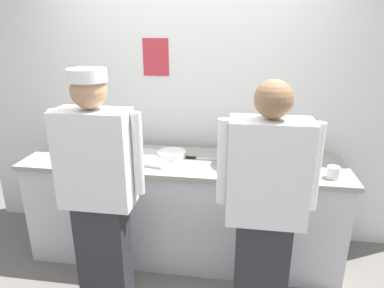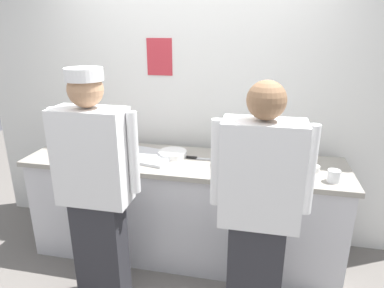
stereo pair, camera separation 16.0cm
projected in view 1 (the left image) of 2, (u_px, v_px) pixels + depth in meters
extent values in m
plane|color=slate|center=(176.00, 279.00, 2.82)|extent=(9.00, 9.00, 0.00)
cube|color=silver|center=(191.00, 97.00, 3.15)|extent=(4.20, 0.10, 2.72)
cube|color=#B72D38|center=(156.00, 57.00, 3.02)|extent=(0.23, 0.01, 0.32)
cube|color=silver|center=(183.00, 210.00, 3.01)|extent=(2.62, 0.62, 0.88)
cube|color=gray|center=(183.00, 162.00, 2.86)|extent=(2.68, 0.68, 0.04)
cube|color=#2D2D33|center=(105.00, 254.00, 2.47)|extent=(0.35, 0.20, 0.83)
cube|color=white|center=(95.00, 159.00, 2.22)|extent=(0.48, 0.24, 0.66)
cylinder|color=white|center=(58.00, 150.00, 2.29)|extent=(0.07, 0.07, 0.56)
cylinder|color=white|center=(138.00, 154.00, 2.21)|extent=(0.07, 0.07, 0.56)
sphere|color=tan|center=(89.00, 91.00, 2.08)|extent=(0.22, 0.22, 0.22)
cylinder|color=white|center=(87.00, 75.00, 2.05)|extent=(0.24, 0.24, 0.08)
cube|color=#2D2D33|center=(260.00, 273.00, 2.28)|extent=(0.34, 0.20, 0.82)
cube|color=white|center=(268.00, 172.00, 2.04)|extent=(0.48, 0.24, 0.65)
cylinder|color=white|center=(223.00, 162.00, 2.11)|extent=(0.07, 0.07, 0.55)
cylinder|color=white|center=(315.00, 167.00, 2.03)|extent=(0.07, 0.07, 0.55)
sphere|color=#8C6647|center=(274.00, 99.00, 1.90)|extent=(0.22, 0.22, 0.22)
cylinder|color=white|center=(172.00, 156.00, 2.93)|extent=(0.24, 0.24, 0.01)
cylinder|color=white|center=(172.00, 155.00, 2.92)|extent=(0.24, 0.24, 0.01)
cylinder|color=white|center=(172.00, 153.00, 2.92)|extent=(0.24, 0.24, 0.01)
cylinder|color=white|center=(172.00, 152.00, 2.91)|extent=(0.24, 0.24, 0.01)
cylinder|color=white|center=(92.00, 149.00, 3.09)|extent=(0.22, 0.22, 0.01)
cylinder|color=white|center=(92.00, 148.00, 3.08)|extent=(0.22, 0.22, 0.01)
cylinder|color=white|center=(92.00, 147.00, 3.08)|extent=(0.22, 0.22, 0.01)
cylinder|color=white|center=(92.00, 146.00, 3.08)|extent=(0.22, 0.22, 0.01)
cylinder|color=white|center=(92.00, 144.00, 3.07)|extent=(0.22, 0.22, 0.01)
cylinder|color=white|center=(92.00, 143.00, 3.07)|extent=(0.22, 0.22, 0.01)
cylinder|color=#B7BABF|center=(241.00, 157.00, 2.74)|extent=(0.39, 0.39, 0.13)
cube|color=#B7BABF|center=(142.00, 157.00, 2.90)|extent=(0.58, 0.45, 0.02)
cylinder|color=red|center=(100.00, 152.00, 2.83)|extent=(0.06, 0.06, 0.15)
cone|color=red|center=(99.00, 141.00, 2.80)|extent=(0.05, 0.05, 0.04)
cylinder|color=#E5E066|center=(69.00, 143.00, 3.01)|extent=(0.06, 0.06, 0.16)
cone|color=#E5E066|center=(68.00, 133.00, 2.98)|extent=(0.05, 0.05, 0.04)
cylinder|color=white|center=(307.00, 173.00, 2.55)|extent=(0.11, 0.11, 0.04)
cylinder|color=#5B932D|center=(307.00, 172.00, 2.54)|extent=(0.09, 0.09, 0.01)
cylinder|color=white|center=(312.00, 166.00, 2.68)|extent=(0.09, 0.09, 0.04)
cylinder|color=red|center=(313.00, 164.00, 2.68)|extent=(0.08, 0.08, 0.01)
cylinder|color=white|center=(333.00, 172.00, 2.50)|extent=(0.09, 0.09, 0.09)
cube|color=#B7BABF|center=(207.00, 159.00, 2.87)|extent=(0.19, 0.03, 0.01)
cube|color=black|center=(191.00, 157.00, 2.89)|extent=(0.09, 0.03, 0.02)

